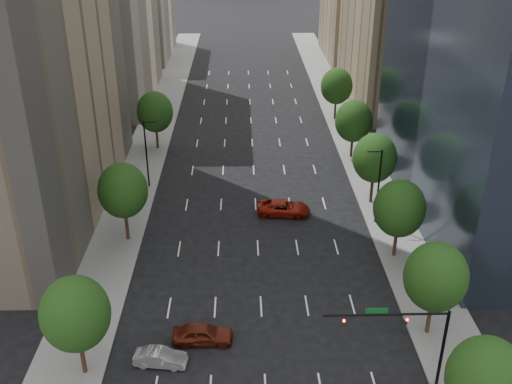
{
  "coord_description": "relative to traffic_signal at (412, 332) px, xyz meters",
  "views": [
    {
      "loc": [
        -1.58,
        -3.09,
        33.18
      ],
      "look_at": [
        -0.27,
        47.25,
        8.0
      ],
      "focal_mm": 41.31,
      "sensor_mm": 36.0,
      "label": 1
    }
  ],
  "objects": [
    {
      "name": "tree_right_4",
      "position": [
        3.47,
        44.0,
        0.29
      ],
      "size": [
        5.2,
        5.2,
        8.46
      ],
      "color": "#382316",
      "rests_on": "ground"
    },
    {
      "name": "car_maroon",
      "position": [
        -15.53,
        5.35,
        -4.32
      ],
      "size": [
        5.05,
        2.08,
        1.71
      ],
      "primitive_type": "imported",
      "rotation": [
        0.0,
        0.0,
        1.56
      ],
      "color": "#53190D",
      "rests_on": "ground"
    },
    {
      "name": "sidewalk_left",
      "position": [
        -26.03,
        30.0,
        -5.1
      ],
      "size": [
        6.0,
        200.0,
        0.15
      ],
      "primitive_type": "cube",
      "color": "slate",
      "rests_on": "ground"
    },
    {
      "name": "tree_right_0",
      "position": [
        3.47,
        -5.0,
        0.22
      ],
      "size": [
        5.2,
        5.2,
        8.39
      ],
      "color": "#382316",
      "rests_on": "ground"
    },
    {
      "name": "parking_tan_right",
      "position": [
        14.47,
        70.0,
        9.83
      ],
      "size": [
        14.0,
        30.0,
        30.0
      ],
      "primitive_type": "cube",
      "color": "#8C7759",
      "rests_on": "ground"
    },
    {
      "name": "car_silver",
      "position": [
        -18.72,
        2.78,
        -4.48
      ],
      "size": [
        4.35,
        1.98,
        1.38
      ],
      "primitive_type": "imported",
      "rotation": [
        0.0,
        0.0,
        1.44
      ],
      "color": "#959499",
      "rests_on": "ground"
    },
    {
      "name": "midrise_cream_left",
      "position": [
        -35.53,
        73.0,
        12.33
      ],
      "size": [
        14.0,
        30.0,
        35.0
      ],
      "primitive_type": "cube",
      "color": "beige",
      "rests_on": "ground"
    },
    {
      "name": "sidewalk_right",
      "position": [
        4.97,
        30.0,
        -5.1
      ],
      "size": [
        6.0,
        200.0,
        0.15
      ],
      "primitive_type": "cube",
      "color": "slate",
      "rests_on": "ground"
    },
    {
      "name": "streetlight_rn",
      "position": [
        2.91,
        25.0,
        -0.33
      ],
      "size": [
        1.7,
        0.2,
        9.0
      ],
      "color": "black",
      "rests_on": "ground"
    },
    {
      "name": "car_red_far",
      "position": [
        -7.32,
        27.29,
        -4.32
      ],
      "size": [
        6.4,
        3.43,
        1.71
      ],
      "primitive_type": "imported",
      "rotation": [
        0.0,
        0.0,
        1.47
      ],
      "color": "maroon",
      "rests_on": "ground"
    },
    {
      "name": "filler_right",
      "position": [
        14.47,
        103.0,
        2.83
      ],
      "size": [
        14.0,
        26.0,
        16.0
      ],
      "primitive_type": "cube",
      "color": "#8C7759",
      "rests_on": "ground"
    },
    {
      "name": "tree_left_2",
      "position": [
        -24.53,
        48.0,
        0.5
      ],
      "size": [
        5.2,
        5.2,
        8.68
      ],
      "color": "#382316",
      "rests_on": "ground"
    },
    {
      "name": "tree_right_3",
      "position": [
        3.47,
        30.0,
        0.72
      ],
      "size": [
        5.2,
        5.2,
        8.89
      ],
      "color": "#382316",
      "rests_on": "ground"
    },
    {
      "name": "tree_left_1",
      "position": [
        -24.53,
        22.0,
        0.79
      ],
      "size": [
        5.2,
        5.2,
        8.97
      ],
      "color": "#382316",
      "rests_on": "ground"
    },
    {
      "name": "tree_left_0",
      "position": [
        -24.53,
        2.0,
        0.58
      ],
      "size": [
        5.2,
        5.2,
        8.75
      ],
      "color": "#382316",
      "rests_on": "ground"
    },
    {
      "name": "traffic_signal",
      "position": [
        0.0,
        0.0,
        0.0
      ],
      "size": [
        9.12,
        0.4,
        7.38
      ],
      "color": "black",
      "rests_on": "ground"
    },
    {
      "name": "filler_left",
      "position": [
        -35.53,
        106.0,
        3.83
      ],
      "size": [
        14.0,
        26.0,
        18.0
      ],
      "primitive_type": "cube",
      "color": "beige",
      "rests_on": "ground"
    },
    {
      "name": "tree_right_5",
      "position": [
        3.47,
        60.0,
        0.58
      ],
      "size": [
        5.2,
        5.2,
        8.75
      ],
      "color": "#382316",
      "rests_on": "ground"
    },
    {
      "name": "tree_right_1",
      "position": [
        3.47,
        6.0,
        0.58
      ],
      "size": [
        5.2,
        5.2,
        8.75
      ],
      "color": "#382316",
      "rests_on": "ground"
    },
    {
      "name": "streetlight_ln",
      "position": [
        -23.96,
        35.0,
        -0.33
      ],
      "size": [
        1.7,
        0.2,
        9.0
      ],
      "color": "black",
      "rests_on": "ground"
    },
    {
      "name": "tree_right_2",
      "position": [
        3.47,
        18.0,
        0.43
      ],
      "size": [
        5.2,
        5.2,
        8.61
      ],
      "color": "#382316",
      "rests_on": "ground"
    }
  ]
}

